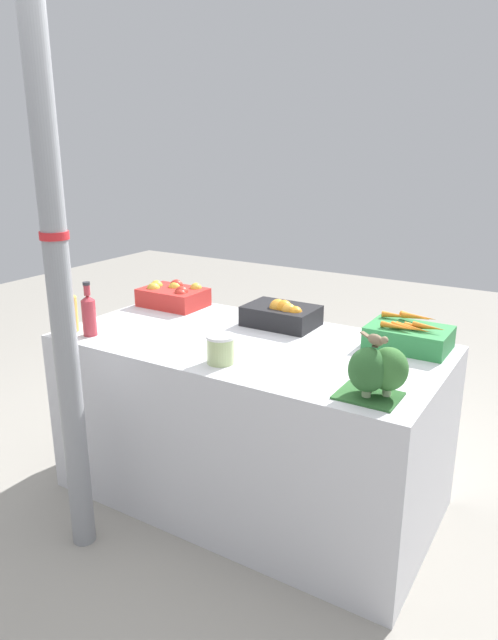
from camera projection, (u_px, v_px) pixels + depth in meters
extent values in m
plane|color=gray|center=(249.00, 494.00, 2.86)|extent=(10.00, 10.00, 0.00)
cube|color=silver|center=(249.00, 421.00, 2.74)|extent=(1.76, 0.90, 0.81)
cylinder|color=gray|center=(56.00, 249.00, 2.14)|extent=(0.10, 0.10, 2.59)
cylinder|color=red|center=(54.00, 235.00, 2.13)|extent=(0.11, 0.11, 0.03)
cube|color=red|center=(173.00, 297.00, 3.17)|extent=(0.35, 0.24, 0.10)
sphere|color=gold|center=(154.00, 289.00, 3.17)|extent=(0.08, 0.08, 0.08)
sphere|color=red|center=(176.00, 286.00, 3.21)|extent=(0.08, 0.08, 0.08)
sphere|color=red|center=(181.00, 295.00, 3.07)|extent=(0.07, 0.07, 0.07)
sphere|color=gold|center=(175.00, 288.00, 3.20)|extent=(0.07, 0.07, 0.07)
sphere|color=gold|center=(196.00, 289.00, 3.17)|extent=(0.07, 0.07, 0.07)
sphere|color=red|center=(182.00, 293.00, 3.09)|extent=(0.08, 0.08, 0.08)
sphere|color=gold|center=(157.00, 287.00, 3.23)|extent=(0.07, 0.07, 0.07)
cube|color=black|center=(281.00, 316.00, 2.83)|extent=(0.35, 0.24, 0.10)
sphere|color=orange|center=(288.00, 311.00, 2.75)|extent=(0.08, 0.08, 0.08)
sphere|color=orange|center=(284.00, 309.00, 2.78)|extent=(0.09, 0.09, 0.09)
sphere|color=orange|center=(278.00, 308.00, 2.79)|extent=(0.09, 0.09, 0.09)
sphere|color=orange|center=(295.00, 314.00, 2.73)|extent=(0.07, 0.07, 0.07)
sphere|color=orange|center=(279.00, 307.00, 2.80)|extent=(0.07, 0.07, 0.07)
cube|color=#2D8442|center=(409.00, 337.00, 2.51)|extent=(0.35, 0.24, 0.10)
cone|color=orange|center=(419.00, 317.00, 2.55)|extent=(0.15, 0.04, 0.03)
cone|color=orange|center=(420.00, 327.00, 2.45)|extent=(0.13, 0.04, 0.03)
cone|color=orange|center=(397.00, 327.00, 2.45)|extent=(0.14, 0.04, 0.03)
cone|color=orange|center=(429.00, 327.00, 2.42)|extent=(0.14, 0.04, 0.03)
cone|color=orange|center=(398.00, 316.00, 2.60)|extent=(0.15, 0.04, 0.03)
cone|color=orange|center=(405.00, 327.00, 2.44)|extent=(0.13, 0.06, 0.02)
cone|color=orange|center=(415.00, 317.00, 2.56)|extent=(0.15, 0.06, 0.03)
cone|color=orange|center=(413.00, 328.00, 2.44)|extent=(0.16, 0.06, 0.03)
cube|color=#2D602D|center=(368.00, 396.00, 2.04)|extent=(0.22, 0.18, 0.01)
ellipsoid|color=#387033|center=(370.00, 370.00, 2.04)|extent=(0.10, 0.10, 0.12)
cylinder|color=#B2C693|center=(369.00, 388.00, 2.06)|extent=(0.03, 0.03, 0.02)
ellipsoid|color=#2D602D|center=(368.00, 370.00, 1.99)|extent=(0.14, 0.14, 0.16)
cylinder|color=#B2C693|center=(366.00, 393.00, 2.02)|extent=(0.03, 0.03, 0.02)
ellipsoid|color=#387033|center=(388.00, 369.00, 2.00)|extent=(0.14, 0.14, 0.16)
cylinder|color=#B2C693|center=(387.00, 392.00, 2.02)|extent=(0.03, 0.03, 0.02)
cylinder|color=gold|center=(71.00, 314.00, 2.73)|extent=(0.07, 0.07, 0.17)
cone|color=gold|center=(69.00, 295.00, 2.70)|extent=(0.07, 0.07, 0.02)
cylinder|color=gold|center=(68.00, 288.00, 2.69)|extent=(0.03, 0.03, 0.04)
cylinder|color=silver|center=(68.00, 282.00, 2.68)|extent=(0.03, 0.03, 0.01)
cylinder|color=#B2333D|center=(89.00, 318.00, 2.67)|extent=(0.07, 0.07, 0.17)
cone|color=#B2333D|center=(88.00, 298.00, 2.64)|extent=(0.07, 0.07, 0.02)
cylinder|color=#B2333D|center=(87.00, 290.00, 2.63)|extent=(0.03, 0.03, 0.05)
cylinder|color=#2D2D33|center=(86.00, 283.00, 2.62)|extent=(0.03, 0.03, 0.01)
cylinder|color=#B2C684|center=(221.00, 350.00, 2.34)|extent=(0.11, 0.11, 0.11)
cylinder|color=white|center=(220.00, 337.00, 2.32)|extent=(0.12, 0.12, 0.01)
cube|color=#4C3D2D|center=(375.00, 346.00, 1.98)|extent=(0.02, 0.02, 0.01)
ellipsoid|color=#7A664C|center=(376.00, 340.00, 1.97)|extent=(0.08, 0.07, 0.04)
sphere|color=#897556|center=(385.00, 340.00, 1.93)|extent=(0.03, 0.03, 0.03)
cone|color=#4C3D28|center=(387.00, 341.00, 1.93)|extent=(0.02, 0.01, 0.01)
cube|color=#7A664C|center=(365.00, 335.00, 2.02)|extent=(0.04, 0.03, 0.01)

